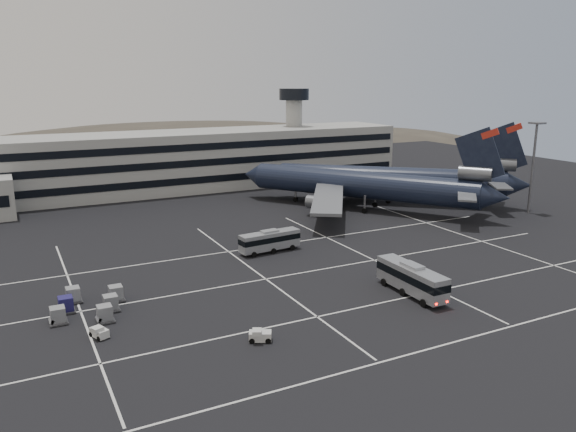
# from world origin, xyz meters

# --- Properties ---
(ground) EXTENTS (260.00, 260.00, 0.00)m
(ground) POSITION_xyz_m (0.00, 0.00, 0.00)
(ground) COLOR black
(ground) RESTS_ON ground
(lane_markings) EXTENTS (90.00, 55.62, 0.01)m
(lane_markings) POSITION_xyz_m (0.95, 0.72, 0.01)
(lane_markings) COLOR silver
(lane_markings) RESTS_ON ground
(terminal) EXTENTS (125.00, 26.00, 24.00)m
(terminal) POSITION_xyz_m (-2.95, 71.14, 6.93)
(terminal) COLOR gray
(terminal) RESTS_ON ground
(hills) EXTENTS (352.00, 180.00, 44.00)m
(hills) POSITION_xyz_m (17.99, 170.00, -12.07)
(hills) COLOR #38332B
(hills) RESTS_ON ground
(lightpole_right) EXTENTS (2.40, 2.40, 18.28)m
(lightpole_right) POSITION_xyz_m (58.00, 15.00, 11.82)
(lightpole_right) COLOR slate
(lightpole_right) RESTS_ON ground
(trijet_main) EXTENTS (40.10, 50.10, 18.08)m
(trijet_main) POSITION_xyz_m (29.72, 32.78, 5.25)
(trijet_main) COLOR black
(trijet_main) RESTS_ON ground
(trijet_far) EXTENTS (47.21, 42.08, 18.08)m
(trijet_far) POSITION_xyz_m (38.86, 34.71, 5.43)
(trijet_far) COLOR black
(trijet_far) RESTS_ON ground
(bus_near) EXTENTS (3.00, 11.45, 4.03)m
(bus_near) POSITION_xyz_m (8.08, -9.36, 2.20)
(bus_near) COLOR gray
(bus_near) RESTS_ON ground
(bus_far) EXTENTS (10.20, 3.26, 3.54)m
(bus_far) POSITION_xyz_m (-0.22, 14.98, 1.94)
(bus_far) COLOR gray
(bus_far) RESTS_ON ground
(tug_a) EXTENTS (1.97, 2.42, 1.35)m
(tug_a) POSITION_xyz_m (-29.08, -4.09, 0.60)
(tug_a) COLOR beige
(tug_a) RESTS_ON ground
(tug_b) EXTENTS (2.66, 2.25, 1.48)m
(tug_b) POSITION_xyz_m (-14.26, -12.64, 0.65)
(tug_b) COLOR beige
(tug_b) RESTS_ON ground
(uld_cluster) EXTENTS (9.64, 10.39, 1.89)m
(uld_cluster) POSITION_xyz_m (-29.12, 3.61, 0.92)
(uld_cluster) COLOR #2D2D30
(uld_cluster) RESTS_ON ground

